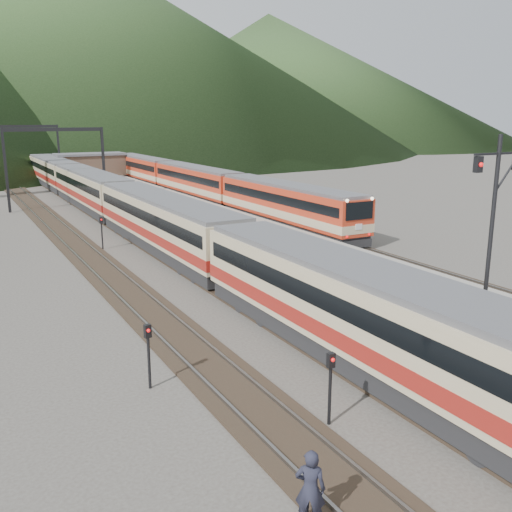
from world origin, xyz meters
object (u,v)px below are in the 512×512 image
worker (310,489)px  signal_mast (492,226)px  main_train (121,201)px  second_train (196,183)px

worker → signal_mast: bearing=-121.4°
main_train → worker: 38.43m
second_train → worker: size_ratio=29.84×
second_train → signal_mast: bearing=-101.0°
second_train → signal_mast: 46.83m
second_train → signal_mast: (-8.89, -45.84, 3.59)m
main_train → signal_mast: bearing=-85.7°
main_train → second_train: 16.00m
signal_mast → worker: size_ratio=3.92×
second_train → signal_mast: signal_mast is taller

